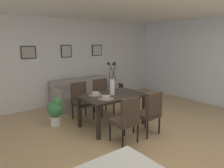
# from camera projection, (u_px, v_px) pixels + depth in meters

# --- Properties ---
(ground_plane) EXTENTS (9.00, 9.00, 0.00)m
(ground_plane) POSITION_uv_depth(u_px,v_px,m) (132.00, 142.00, 3.99)
(ground_plane) COLOR tan
(back_wall_panel) EXTENTS (9.00, 0.10, 2.60)m
(back_wall_panel) POSITION_uv_depth(u_px,v_px,m) (60.00, 62.00, 6.26)
(back_wall_panel) COLOR silver
(back_wall_panel) RESTS_ON ground
(side_window_wall) EXTENTS (0.10, 6.30, 2.60)m
(side_window_wall) POSITION_uv_depth(u_px,v_px,m) (213.00, 62.00, 6.22)
(side_window_wall) COLOR white
(side_window_wall) RESTS_ON ground
(ceiling_panel) EXTENTS (9.00, 7.20, 0.08)m
(ceiling_panel) POSITION_uv_depth(u_px,v_px,m) (120.00, 1.00, 3.77)
(ceiling_panel) COLOR white
(dining_table) EXTENTS (1.40, 0.89, 0.74)m
(dining_table) POSITION_uv_depth(u_px,v_px,m) (112.00, 99.00, 4.67)
(dining_table) COLOR black
(dining_table) RESTS_ON ground
(dining_chair_near_left) EXTENTS (0.45, 0.45, 0.92)m
(dining_chair_near_left) POSITION_uv_depth(u_px,v_px,m) (127.00, 118.00, 3.86)
(dining_chair_near_left) COLOR #3D2D23
(dining_chair_near_left) RESTS_ON ground
(dining_chair_near_right) EXTENTS (0.45, 0.45, 0.92)m
(dining_chair_near_right) POSITION_uv_depth(u_px,v_px,m) (81.00, 99.00, 5.14)
(dining_chair_near_right) COLOR #3D2D23
(dining_chair_near_right) RESTS_ON ground
(dining_chair_far_left) EXTENTS (0.46, 0.46, 0.92)m
(dining_chair_far_left) POSITION_uv_depth(u_px,v_px,m) (150.00, 111.00, 4.23)
(dining_chair_far_left) COLOR #3D2D23
(dining_chair_far_left) RESTS_ON ground
(dining_chair_far_right) EXTENTS (0.46, 0.46, 0.92)m
(dining_chair_far_right) POSITION_uv_depth(u_px,v_px,m) (102.00, 95.00, 5.56)
(dining_chair_far_right) COLOR #3D2D23
(dining_chair_far_right) RESTS_ON ground
(centerpiece_vase) EXTENTS (0.21, 0.23, 0.73)m
(centerpiece_vase) POSITION_uv_depth(u_px,v_px,m) (112.00, 82.00, 4.60)
(centerpiece_vase) COLOR silver
(centerpiece_vase) RESTS_ON dining_table
(placemat_near_left) EXTENTS (0.32, 0.32, 0.01)m
(placemat_near_left) POSITION_uv_depth(u_px,v_px,m) (106.00, 99.00, 4.31)
(placemat_near_left) COLOR #7F705B
(placemat_near_left) RESTS_ON dining_table
(bowl_near_left) EXTENTS (0.17, 0.17, 0.07)m
(bowl_near_left) POSITION_uv_depth(u_px,v_px,m) (106.00, 97.00, 4.30)
(bowl_near_left) COLOR #B2ADA3
(bowl_near_left) RESTS_ON dining_table
(placemat_near_right) EXTENTS (0.32, 0.32, 0.01)m
(placemat_near_right) POSITION_uv_depth(u_px,v_px,m) (96.00, 95.00, 4.62)
(placemat_near_right) COLOR #7F705B
(placemat_near_right) RESTS_ON dining_table
(bowl_near_right) EXTENTS (0.17, 0.17, 0.07)m
(bowl_near_right) POSITION_uv_depth(u_px,v_px,m) (96.00, 93.00, 4.61)
(bowl_near_right) COLOR #B2ADA3
(bowl_near_right) RESTS_ON dining_table
(sofa) EXTENTS (1.93, 0.84, 0.80)m
(sofa) POSITION_uv_depth(u_px,v_px,m) (85.00, 96.00, 6.34)
(sofa) COLOR gray
(sofa) RESTS_ON ground
(side_table) EXTENTS (0.36, 0.36, 0.52)m
(side_table) POSITION_uv_depth(u_px,v_px,m) (116.00, 91.00, 7.02)
(side_table) COLOR black
(side_table) RESTS_ON ground
(table_lamp) EXTENTS (0.22, 0.22, 0.51)m
(table_lamp) POSITION_uv_depth(u_px,v_px,m) (116.00, 73.00, 6.89)
(table_lamp) COLOR beige
(table_lamp) RESTS_ON side_table
(framed_picture_left) EXTENTS (0.40, 0.03, 0.34)m
(framed_picture_left) POSITION_uv_depth(u_px,v_px,m) (28.00, 52.00, 5.59)
(framed_picture_left) COLOR black
(framed_picture_center) EXTENTS (0.34, 0.03, 0.38)m
(framed_picture_center) POSITION_uv_depth(u_px,v_px,m) (66.00, 51.00, 6.25)
(framed_picture_center) COLOR black
(framed_picture_right) EXTENTS (0.38, 0.03, 0.37)m
(framed_picture_right) POSITION_uv_depth(u_px,v_px,m) (97.00, 50.00, 6.91)
(framed_picture_right) COLOR black
(potted_plant) EXTENTS (0.36, 0.36, 0.67)m
(potted_plant) POSITION_uv_depth(u_px,v_px,m) (56.00, 110.00, 4.74)
(potted_plant) COLOR silver
(potted_plant) RESTS_ON ground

